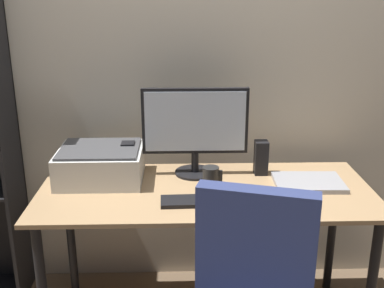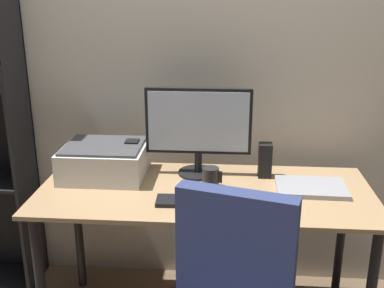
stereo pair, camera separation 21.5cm
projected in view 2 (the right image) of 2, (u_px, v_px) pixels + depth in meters
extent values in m
cube|color=beige|center=(211.00, 53.00, 2.47)|extent=(6.40, 0.10, 2.60)
cube|color=tan|center=(205.00, 191.00, 2.18)|extent=(1.54, 0.66, 0.02)
cylinder|color=black|center=(41.00, 288.00, 2.09)|extent=(0.04, 0.04, 0.72)
cylinder|color=black|center=(78.00, 229.00, 2.61)|extent=(0.04, 0.04, 0.72)
cylinder|color=black|center=(341.00, 239.00, 2.50)|extent=(0.04, 0.04, 0.72)
cylinder|color=black|center=(198.00, 173.00, 2.36)|extent=(0.20, 0.20, 0.01)
cylinder|color=black|center=(198.00, 162.00, 2.34)|extent=(0.04, 0.04, 0.10)
cube|color=black|center=(198.00, 121.00, 2.27)|extent=(0.51, 0.03, 0.32)
cube|color=silver|center=(198.00, 122.00, 2.26)|extent=(0.48, 0.01, 0.29)
cube|color=black|center=(190.00, 201.00, 2.04)|extent=(0.29, 0.12, 0.02)
cube|color=black|center=(237.00, 203.00, 2.01)|extent=(0.08, 0.11, 0.03)
cylinder|color=black|center=(211.00, 178.00, 2.19)|extent=(0.08, 0.08, 0.10)
cube|color=black|center=(221.00, 177.00, 2.18)|extent=(0.02, 0.01, 0.05)
cube|color=#99999E|center=(311.00, 187.00, 2.17)|extent=(0.33, 0.24, 0.02)
cube|color=black|center=(133.00, 157.00, 2.35)|extent=(0.06, 0.07, 0.17)
cube|color=black|center=(265.00, 160.00, 2.30)|extent=(0.06, 0.07, 0.17)
cube|color=silver|center=(105.00, 161.00, 2.31)|extent=(0.40, 0.34, 0.15)
cube|color=#424244|center=(104.00, 146.00, 2.29)|extent=(0.37, 0.31, 0.01)
cube|color=navy|center=(235.00, 263.00, 1.58)|extent=(0.40, 0.18, 0.52)
cube|color=black|center=(21.00, 136.00, 2.48)|extent=(0.02, 0.28, 1.76)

